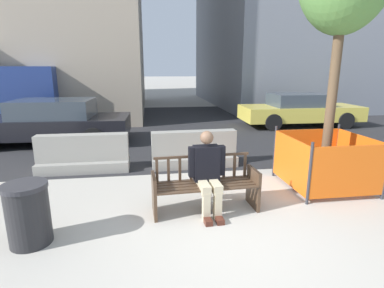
% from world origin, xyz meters
% --- Properties ---
extents(ground_plane, '(200.00, 200.00, 0.00)m').
position_xyz_m(ground_plane, '(0.00, 0.00, 0.00)').
color(ground_plane, '#ADA89E').
extents(street_asphalt, '(120.00, 12.00, 0.01)m').
position_xyz_m(street_asphalt, '(0.00, 8.70, 0.00)').
color(street_asphalt, '#28282B').
rests_on(street_asphalt, ground).
extents(street_bench, '(1.71, 0.61, 0.88)m').
position_xyz_m(street_bench, '(-0.31, 0.87, 0.40)').
color(street_bench, '#473323').
rests_on(street_bench, ground).
extents(seated_person, '(0.59, 0.74, 1.31)m').
position_xyz_m(seated_person, '(-0.28, 0.82, 0.69)').
color(seated_person, black).
rests_on(seated_person, ground).
extents(jersey_barrier_centre, '(2.02, 0.74, 0.84)m').
position_xyz_m(jersey_barrier_centre, '(-0.13, 3.23, 0.34)').
color(jersey_barrier_centre, gray).
rests_on(jersey_barrier_centre, ground).
extents(jersey_barrier_left, '(2.00, 0.68, 0.84)m').
position_xyz_m(jersey_barrier_left, '(-2.66, 3.21, 0.34)').
color(jersey_barrier_left, gray).
rests_on(jersey_barrier_left, ground).
extents(construction_fence, '(1.47, 1.47, 1.09)m').
position_xyz_m(construction_fence, '(2.17, 1.54, 0.55)').
color(construction_fence, '#2D2D33').
rests_on(construction_fence, ground).
extents(car_taxi_near, '(4.73, 1.96, 1.31)m').
position_xyz_m(car_taxi_near, '(4.85, 7.75, 0.65)').
color(car_taxi_near, '#DBC64C').
rests_on(car_taxi_near, ground).
extents(car_sedan_mid, '(4.84, 2.10, 1.36)m').
position_xyz_m(car_sedan_mid, '(-4.16, 6.06, 0.68)').
color(car_sedan_mid, black).
rests_on(car_sedan_mid, ground).
extents(trash_bin, '(0.56, 0.56, 0.83)m').
position_xyz_m(trash_bin, '(-2.77, 0.26, 0.42)').
color(trash_bin, '#232326').
rests_on(trash_bin, ground).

